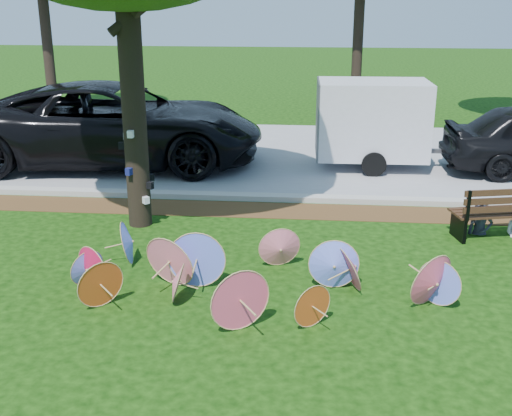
{
  "coord_description": "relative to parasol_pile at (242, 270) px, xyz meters",
  "views": [
    {
      "loc": [
        1.39,
        -7.97,
        4.3
      ],
      "look_at": [
        0.5,
        2.0,
        0.9
      ],
      "focal_mm": 45.0,
      "sensor_mm": 36.0,
      "label": 1
    }
  ],
  "objects": [
    {
      "name": "park_bench",
      "position": [
        4.48,
        2.83,
        0.11
      ],
      "size": [
        2.0,
        1.12,
        0.99
      ],
      "primitive_type": null,
      "rotation": [
        0.0,
        0.0,
        0.22
      ],
      "color": "black",
      "rests_on": "ground"
    },
    {
      "name": "cargo_trailer",
      "position": [
        2.46,
        7.52,
        0.86
      ],
      "size": [
        2.74,
        1.77,
        2.49
      ],
      "primitive_type": "cube",
      "rotation": [
        0.0,
        0.0,
        0.02
      ],
      "color": "silver",
      "rests_on": "ground"
    },
    {
      "name": "curb",
      "position": [
        -0.42,
        4.56,
        -0.32
      ],
      "size": [
        90.0,
        0.3,
        0.12
      ],
      "primitive_type": "cube",
      "color": "#B7B5AD",
      "rests_on": "ground"
    },
    {
      "name": "person_left",
      "position": [
        4.13,
        2.88,
        0.25
      ],
      "size": [
        0.47,
        0.31,
        1.27
      ],
      "primitive_type": "imported",
      "rotation": [
        0.0,
        0.0,
        0.01
      ],
      "color": "#323445",
      "rests_on": "ground"
    },
    {
      "name": "ground",
      "position": [
        -0.42,
        -0.64,
        -0.38
      ],
      "size": [
        90.0,
        90.0,
        0.0
      ],
      "primitive_type": "plane",
      "color": "black",
      "rests_on": "ground"
    },
    {
      "name": "black_van",
      "position": [
        -4.09,
        7.26,
        0.66
      ],
      "size": [
        7.78,
        4.01,
        2.1
      ],
      "primitive_type": "imported",
      "rotation": [
        0.0,
        0.0,
        1.64
      ],
      "color": "black",
      "rests_on": "ground"
    },
    {
      "name": "mulch_strip",
      "position": [
        -0.42,
        3.86,
        -0.38
      ],
      "size": [
        90.0,
        1.0,
        0.01
      ],
      "primitive_type": "cube",
      "color": "#472D16",
      "rests_on": "ground"
    },
    {
      "name": "parasol_pile",
      "position": [
        0.0,
        0.0,
        0.0
      ],
      "size": [
        5.81,
        2.69,
        0.89
      ],
      "color": "#EC4E6F",
      "rests_on": "ground"
    },
    {
      "name": "street",
      "position": [
        -0.42,
        8.71,
        -0.38
      ],
      "size": [
        90.0,
        8.0,
        0.01
      ],
      "primitive_type": "cube",
      "color": "gray",
      "rests_on": "ground"
    }
  ]
}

